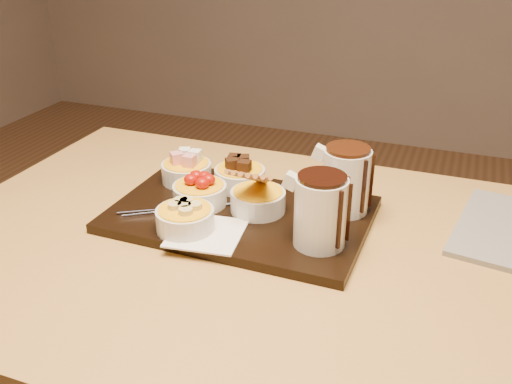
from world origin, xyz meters
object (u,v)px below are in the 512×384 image
(dining_table, at_px, (267,292))
(pitcher_dark_chocolate, at_px, (320,212))
(serving_board, at_px, (241,214))
(pitcher_milk_chocolate, at_px, (346,181))
(bowl_strawberries, at_px, (200,195))

(dining_table, relative_size, pitcher_dark_chocolate, 10.26)
(serving_board, bearing_deg, pitcher_milk_chocolate, 21.80)
(dining_table, height_order, bowl_strawberries, bowl_strawberries)
(pitcher_milk_chocolate, bearing_deg, serving_board, -158.20)
(serving_board, xyz_separation_m, pitcher_dark_chocolate, (0.16, -0.06, 0.07))
(dining_table, xyz_separation_m, pitcher_dark_chocolate, (0.09, 0.01, 0.18))
(bowl_strawberries, bearing_deg, serving_board, 2.70)
(pitcher_milk_chocolate, bearing_deg, bowl_strawberries, -163.61)
(bowl_strawberries, distance_m, pitcher_milk_chocolate, 0.27)
(serving_board, relative_size, pitcher_dark_chocolate, 3.93)
(serving_board, xyz_separation_m, pitcher_milk_chocolate, (0.18, 0.07, 0.07))
(dining_table, bearing_deg, serving_board, 138.18)
(dining_table, xyz_separation_m, serving_board, (-0.08, 0.07, 0.11))
(pitcher_dark_chocolate, xyz_separation_m, pitcher_milk_chocolate, (0.01, 0.13, 0.00))
(dining_table, distance_m, bowl_strawberries, 0.22)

